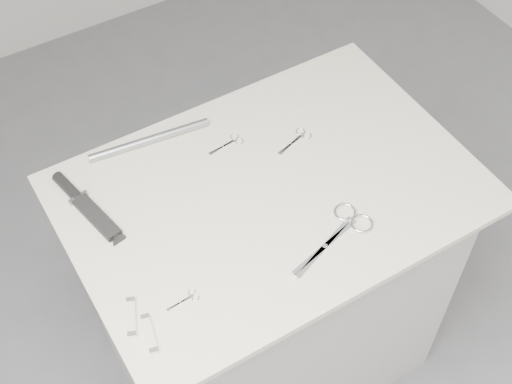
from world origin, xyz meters
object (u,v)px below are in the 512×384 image
embroidery_scissors_b (230,143)px  pocket_knife_b (149,334)px  embroidery_scissors_a (298,138)px  metal_rail (150,140)px  plinth (269,289)px  sheathed_knife (83,203)px  pocket_knife_a (131,317)px  large_shears (343,228)px  tiny_scissors (186,299)px

embroidery_scissors_b → pocket_knife_b: bearing=-143.4°
embroidery_scissors_a → pocket_knife_b: 0.66m
metal_rail → plinth: bearing=-57.5°
plinth → embroidery_scissors_a: (0.15, 0.11, 0.47)m
embroidery_scissors_b → metal_rail: metal_rail is taller
sheathed_knife → pocket_knife_a: 0.34m
large_shears → embroidery_scissors_a: size_ratio=2.18×
sheathed_knife → tiny_scissors: bearing=-177.3°
large_shears → tiny_scissors: 0.41m
plinth → pocket_knife_b: bearing=-154.6°
embroidery_scissors_b → metal_rail: 0.21m
plinth → tiny_scissors: size_ratio=11.85×
sheathed_knife → pocket_knife_a: sheathed_knife is taller
pocket_knife_b → sheathed_knife: bearing=10.4°
large_shears → pocket_knife_b: bearing=164.8°
embroidery_scissors_a → metal_rail: 0.38m
plinth → tiny_scissors: 0.60m
large_shears → metal_rail: bearing=102.2°
tiny_scissors → plinth: bearing=24.2°
large_shears → pocket_knife_a: 0.53m
embroidery_scissors_b → sheathed_knife: sheathed_knife is taller
large_shears → embroidery_scissors_a: 0.30m
pocket_knife_b → metal_rail: bearing=-13.2°
embroidery_scissors_a → pocket_knife_b: (-0.58, -0.31, 0.00)m
embroidery_scissors_b → pocket_knife_a: pocket_knife_a is taller
pocket_knife_a → metal_rail: 0.51m
tiny_scissors → pocket_knife_b: bearing=-164.3°
sheathed_knife → embroidery_scissors_b: bearing=-102.2°
tiny_scissors → pocket_knife_b: (-0.11, -0.04, 0.00)m
plinth → embroidery_scissors_b: size_ratio=8.93×
pocket_knife_a → large_shears: bearing=-71.4°
embroidery_scissors_a → pocket_knife_a: bearing=-173.1°
metal_rail → sheathed_knife: bearing=-155.4°
pocket_knife_b → pocket_knife_a: bearing=28.6°
embroidery_scissors_a → pocket_knife_a: pocket_knife_a is taller
pocket_knife_a → metal_rail: (0.26, 0.44, 0.01)m
metal_rail → embroidery_scissors_b: bearing=-31.3°
embroidery_scissors_b → pocket_knife_a: 0.55m
sheathed_knife → pocket_knife_b: bearing=166.4°
sheathed_knife → pocket_knife_b: (-0.01, -0.40, -0.00)m
plinth → pocket_knife_b: size_ratio=9.44×
embroidery_scissors_b → tiny_scissors: same height
pocket_knife_b → large_shears: bearing=-75.7°
plinth → tiny_scissors: tiny_scissors is taller
pocket_knife_a → pocket_knife_b: size_ratio=0.99×
large_shears → embroidery_scissors_a: (0.07, 0.30, -0.00)m
pocket_knife_b → metal_rail: (0.24, 0.50, 0.00)m
embroidery_scissors_a → tiny_scissors: (-0.47, -0.28, -0.00)m
large_shears → plinth: bearing=96.5°
embroidery_scissors_a → metal_rail: (-0.34, 0.19, 0.01)m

